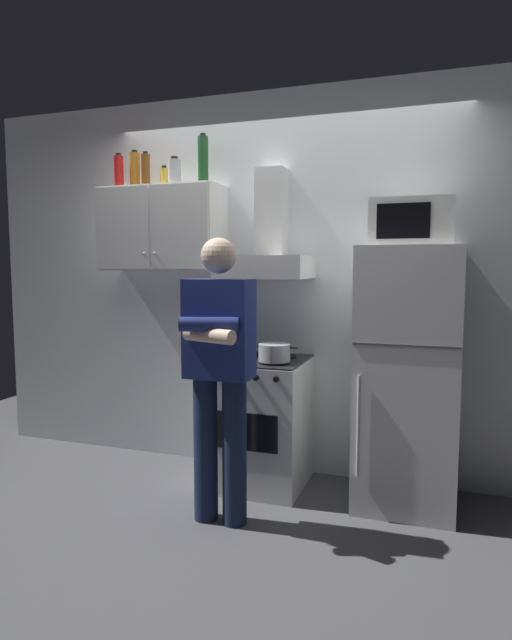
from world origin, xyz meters
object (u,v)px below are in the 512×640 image
object	(u,v)px
refrigerator	(408,378)
bottle_canister_steel	(174,172)
range_hood	(267,249)
bottle_beer_brown	(146,171)
person_standing	(219,369)
bottle_wine_green	(203,160)
upper_cabinet	(162,229)
cooking_pot	(274,353)
bottle_liquor_amber	(135,171)
microwave	(412,223)
bottle_soda_red	(119,172)
stove_oven	(261,421)
bottle_spice_jar	(164,177)

from	to	relation	value
refrigerator	bottle_canister_steel	world-z (taller)	bottle_canister_steel
range_hood	bottle_beer_brown	distance (m)	1.10
person_standing	bottle_wine_green	xyz separation A→B (m)	(-0.43, 0.75, 1.32)
upper_cabinet	cooking_pot	xyz separation A→B (m)	(0.93, -0.24, -0.82)
person_standing	cooking_pot	distance (m)	0.52
bottle_liquor_amber	microwave	bearing A→B (deg)	-4.22
refrigerator	cooking_pot	bearing A→B (deg)	-171.68
microwave	person_standing	world-z (taller)	microwave
bottle_beer_brown	bottle_soda_red	world-z (taller)	bottle_beer_brown
refrigerator	bottle_beer_brown	bearing A→B (deg)	175.70
stove_oven	bottle_spice_jar	world-z (taller)	bottle_spice_jar
bottle_liquor_amber	stove_oven	bearing A→B (deg)	-9.07
upper_cabinet	bottle_canister_steel	world-z (taller)	bottle_canister_steel
bottle_soda_red	bottle_canister_steel	size ratio (longest dim) A/B	1.24
range_hood	refrigerator	distance (m)	1.25
bottle_wine_green	bottle_canister_steel	bearing A→B (deg)	-173.12
upper_cabinet	bottle_wine_green	xyz separation A→B (m)	(0.32, 0.02, 0.47)
cooking_pot	bottle_canister_steel	world-z (taller)	bottle_canister_steel
bottle_canister_steel	upper_cabinet	bearing A→B (deg)	177.59
stove_oven	cooking_pot	bearing A→B (deg)	-42.49
bottle_wine_green	range_hood	bearing A→B (deg)	-2.34
bottle_beer_brown	cooking_pot	bearing A→B (deg)	-13.82
cooking_pot	bottle_spice_jar	size ratio (longest dim) A/B	2.04
cooking_pot	bottle_beer_brown	world-z (taller)	bottle_beer_brown
microwave	bottle_liquor_amber	world-z (taller)	bottle_liquor_amber
refrigerator	microwave	xyz separation A→B (m)	(-0.00, 0.02, 0.94)
range_hood	bottle_canister_steel	bearing A→B (deg)	-179.51
upper_cabinet	microwave	size ratio (longest dim) A/B	1.88
stove_oven	refrigerator	xyz separation A→B (m)	(0.95, 0.00, 0.37)
stove_oven	bottle_canister_steel	world-z (taller)	bottle_canister_steel
stove_oven	person_standing	distance (m)	0.77
person_standing	bottle_beer_brown	distance (m)	1.72
range_hood	refrigerator	bearing A→B (deg)	-7.55
bottle_beer_brown	bottle_wine_green	bearing A→B (deg)	0.46
range_hood	bottle_liquor_amber	size ratio (longest dim) A/B	2.69
bottle_liquor_amber	refrigerator	bearing A→B (deg)	-4.74
range_hood	microwave	bearing A→B (deg)	-6.46
stove_oven	bottle_soda_red	xyz separation A→B (m)	(-1.13, 0.10, 1.74)
upper_cabinet	bottle_liquor_amber	world-z (taller)	bottle_liquor_amber
stove_oven	bottle_wine_green	distance (m)	1.85
person_standing	cooking_pot	world-z (taller)	person_standing
range_hood	microwave	xyz separation A→B (m)	(0.95, -0.11, 0.14)
refrigerator	bottle_canister_steel	distance (m)	2.12
bottle_canister_steel	bottle_liquor_amber	distance (m)	0.35
range_hood	refrigerator	xyz separation A→B (m)	(0.95, -0.13, -0.80)
range_hood	bottle_spice_jar	bearing A→B (deg)	178.41
bottle_spice_jar	upper_cabinet	bearing A→B (deg)	-122.05
upper_cabinet	range_hood	size ratio (longest dim) A/B	1.20
refrigerator	cooking_pot	size ratio (longest dim) A/B	5.25
bottle_wine_green	microwave	bearing A→B (deg)	-5.09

